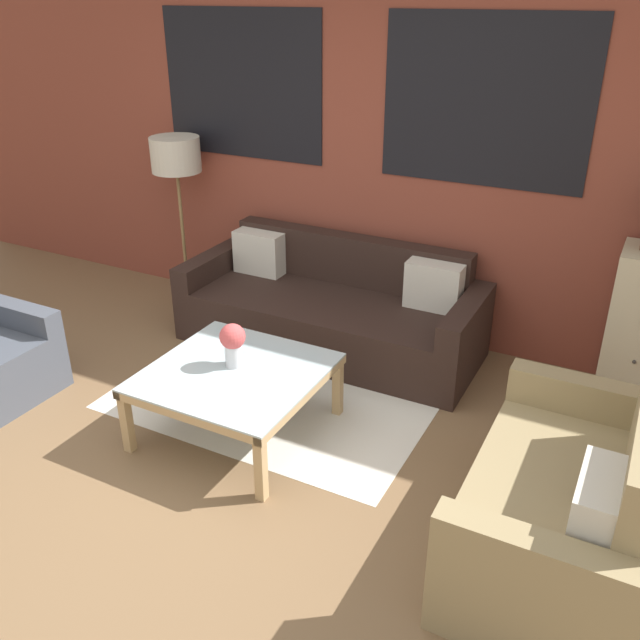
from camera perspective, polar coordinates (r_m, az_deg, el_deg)
ground_plane at (r=3.92m, az=-13.22°, el=-13.70°), size 16.00×16.00×0.00m
wall_back_brick at (r=5.20m, az=2.92°, el=14.34°), size 8.40×0.09×2.80m
rug at (r=4.68m, az=-2.98°, el=-5.66°), size 2.06×1.64×0.00m
couch_dark at (r=5.11m, az=1.02°, el=0.75°), size 2.24×0.88×0.78m
settee_vintage at (r=3.45m, az=20.22°, el=-14.45°), size 0.80×1.43×0.92m
coffee_table at (r=4.08m, az=-7.16°, el=-4.95°), size 0.99×0.99×0.43m
floor_lamp at (r=5.73m, az=-12.02°, el=12.95°), size 0.40×0.40×1.41m
flower_vase at (r=4.03m, az=-7.35°, el=-1.84°), size 0.16×0.16×0.27m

